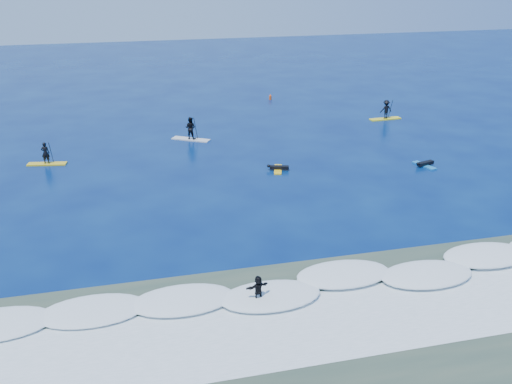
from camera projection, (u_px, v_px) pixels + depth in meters
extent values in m
plane|color=#04174D|center=(272.00, 204.00, 36.65)|extent=(160.00, 160.00, 0.00)
cube|color=#314336|center=(360.00, 333.00, 24.09)|extent=(90.00, 13.00, 0.01)
cube|color=white|center=(327.00, 285.00, 27.68)|extent=(40.00, 6.00, 0.30)
cube|color=silver|center=(351.00, 320.00, 24.99)|extent=(34.00, 5.00, 0.02)
cube|color=yellow|center=(47.00, 164.00, 43.67)|extent=(3.00, 1.24, 0.10)
imported|color=black|center=(45.00, 153.00, 43.33)|extent=(0.67, 0.51, 1.68)
cylinder|color=black|center=(51.00, 154.00, 43.38)|extent=(0.16, 0.67, 1.95)
cube|color=black|center=(53.00, 165.00, 43.73)|extent=(0.12, 0.03, 0.29)
cube|color=silver|center=(191.00, 139.00, 49.53)|extent=(3.30, 2.48, 0.11)
imported|color=black|center=(190.00, 128.00, 49.14)|extent=(1.18, 1.11, 1.93)
cylinder|color=black|center=(196.00, 129.00, 49.02)|extent=(0.45, 0.68, 2.25)
cube|color=black|center=(196.00, 141.00, 49.43)|extent=(0.13, 0.03, 0.34)
cube|color=yellow|center=(385.00, 119.00, 55.80)|extent=(3.19, 0.99, 0.10)
imported|color=black|center=(386.00, 109.00, 55.44)|extent=(1.21, 0.75, 1.81)
cylinder|color=black|center=(390.00, 109.00, 55.59)|extent=(0.09, 0.73, 2.11)
cube|color=black|center=(389.00, 119.00, 55.97)|extent=(0.13, 0.03, 0.31)
cube|color=yellow|center=(278.00, 169.00, 42.51)|extent=(1.12, 2.13, 0.10)
cube|color=black|center=(279.00, 167.00, 42.44)|extent=(1.47, 0.77, 0.24)
sphere|color=black|center=(269.00, 166.00, 42.44)|extent=(0.24, 0.24, 0.24)
cube|color=#1872BA|center=(424.00, 165.00, 43.34)|extent=(1.10, 2.14, 0.10)
cube|color=black|center=(426.00, 163.00, 43.32)|extent=(1.48, 0.75, 0.24)
sphere|color=black|center=(418.00, 164.00, 42.91)|extent=(0.24, 0.24, 0.24)
cube|color=silver|center=(258.00, 300.00, 26.06)|extent=(1.87, 0.91, 0.09)
imported|color=black|center=(258.00, 288.00, 25.81)|extent=(1.17, 0.61, 1.21)
cylinder|color=#EB4D14|center=(270.00, 98.00, 63.39)|extent=(0.28, 0.28, 0.45)
cone|color=#EB4D14|center=(270.00, 95.00, 63.26)|extent=(0.20, 0.20, 0.22)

